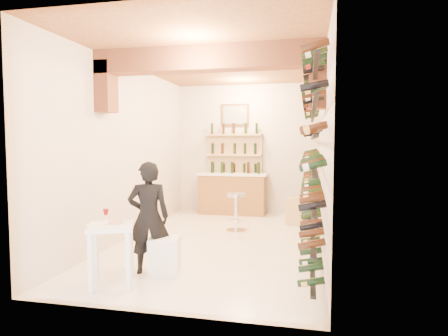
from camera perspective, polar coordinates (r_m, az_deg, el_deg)
name	(u,v)px	position (r m, az deg, el deg)	size (l,w,h in m)	color
ground	(220,241)	(7.10, -0.53, -10.69)	(6.00, 6.00, 0.00)	white
room_shell	(217,114)	(6.63, -1.04, 7.89)	(3.52, 6.02, 3.21)	beige
wine_rack	(309,156)	(6.70, 12.34, 1.75)	(0.32, 5.70, 2.56)	black
back_counter	(232,192)	(9.60, 1.24, -3.59)	(1.70, 0.62, 1.29)	olive
back_shelving	(234,166)	(9.78, 1.52, 0.29)	(1.40, 0.31, 2.73)	tan
tasting_table	(111,236)	(5.06, -16.18, -9.49)	(0.70, 0.70, 0.94)	white
white_stool	(165,255)	(5.48, -8.68, -12.54)	(0.39, 0.39, 0.49)	white
person	(149,217)	(5.43, -10.98, -7.08)	(0.56, 0.37, 1.53)	black
chrome_barstool	(236,209)	(7.77, 1.79, -6.07)	(0.39, 0.39, 0.76)	silver
crate_lower	(299,218)	(8.56, 10.86, -7.20)	(0.49, 0.34, 0.29)	tan
crate_upper	(299,205)	(8.51, 10.89, -5.29)	(0.49, 0.34, 0.28)	tan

